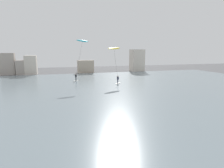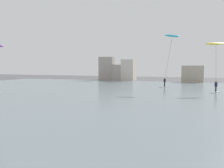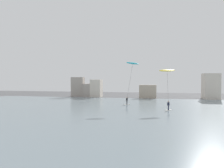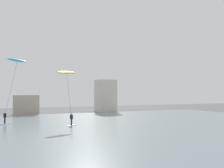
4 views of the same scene
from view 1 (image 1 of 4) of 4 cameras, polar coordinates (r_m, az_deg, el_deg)
name	(u,v)px [view 1 (image 1 of 4)]	position (r m, az deg, el deg)	size (l,w,h in m)	color
water_bay	(91,92)	(32.13, -6.29, -2.36)	(84.00, 52.00, 0.10)	gray
far_shore_buildings	(72,64)	(60.09, -11.85, 5.95)	(43.22, 4.50, 7.17)	#A89E93
kitesurfer_yellow	(114,51)	(41.72, 0.67, 9.88)	(3.63, 4.94, 7.56)	silver
kitesurfer_cyan	(81,47)	(41.47, -9.10, 10.98)	(3.38, 3.45, 9.11)	silver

